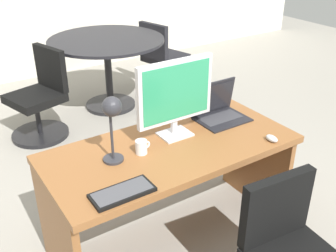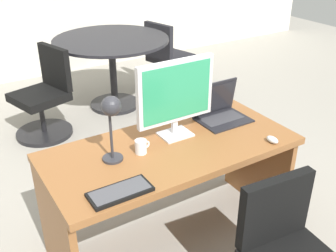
{
  "view_description": "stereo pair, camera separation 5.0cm",
  "coord_description": "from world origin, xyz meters",
  "px_view_note": "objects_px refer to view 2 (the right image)",
  "views": [
    {
      "loc": [
        -1.19,
        -1.78,
        1.98
      ],
      "look_at": [
        0.0,
        0.04,
        0.85
      ],
      "focal_mm": 43.17,
      "sensor_mm": 36.0,
      "label": 1
    },
    {
      "loc": [
        -1.14,
        -1.81,
        1.98
      ],
      "look_at": [
        0.0,
        0.04,
        0.85
      ],
      "focal_mm": 43.17,
      "sensor_mm": 36.0,
      "label": 2
    }
  ],
  "objects_px": {
    "keyboard": "(120,192)",
    "coffee_mug": "(141,147)",
    "desk": "(168,169)",
    "mouse": "(272,140)",
    "monitor": "(176,94)",
    "meeting_chair_near": "(45,101)",
    "meeting_chair_far": "(167,61)",
    "desk_lamp": "(111,115)",
    "laptop": "(219,107)",
    "meeting_table": "(112,56)"
  },
  "relations": [
    {
      "from": "laptop",
      "to": "meeting_chair_near",
      "type": "distance_m",
      "value": 1.98
    },
    {
      "from": "meeting_chair_far",
      "to": "desk_lamp",
      "type": "bearing_deg",
      "value": -127.52
    },
    {
      "from": "keyboard",
      "to": "desk_lamp",
      "type": "bearing_deg",
      "value": 70.08
    },
    {
      "from": "keyboard",
      "to": "coffee_mug",
      "type": "relative_size",
      "value": 3.44
    },
    {
      "from": "desk_lamp",
      "to": "meeting_chair_near",
      "type": "relative_size",
      "value": 0.47
    },
    {
      "from": "desk_lamp",
      "to": "meeting_chair_far",
      "type": "relative_size",
      "value": 0.49
    },
    {
      "from": "monitor",
      "to": "desk_lamp",
      "type": "relative_size",
      "value": 1.3
    },
    {
      "from": "keyboard",
      "to": "meeting_table",
      "type": "bearing_deg",
      "value": 66.27
    },
    {
      "from": "keyboard",
      "to": "laptop",
      "type": "bearing_deg",
      "value": 24.15
    },
    {
      "from": "keyboard",
      "to": "meeting_chair_near",
      "type": "bearing_deg",
      "value": 84.16
    },
    {
      "from": "laptop",
      "to": "mouse",
      "type": "relative_size",
      "value": 3.92
    },
    {
      "from": "meeting_chair_near",
      "to": "meeting_chair_far",
      "type": "distance_m",
      "value": 1.78
    },
    {
      "from": "monitor",
      "to": "meeting_chair_near",
      "type": "xyz_separation_m",
      "value": [
        -0.35,
        1.84,
        -0.66
      ]
    },
    {
      "from": "desk",
      "to": "mouse",
      "type": "distance_m",
      "value": 0.69
    },
    {
      "from": "keyboard",
      "to": "meeting_chair_far",
      "type": "height_order",
      "value": "meeting_chair_far"
    },
    {
      "from": "keyboard",
      "to": "coffee_mug",
      "type": "height_order",
      "value": "coffee_mug"
    },
    {
      "from": "keyboard",
      "to": "meeting_chair_near",
      "type": "relative_size",
      "value": 0.37
    },
    {
      "from": "desk",
      "to": "meeting_chair_far",
      "type": "xyz_separation_m",
      "value": [
        1.47,
        2.37,
        -0.2
      ]
    },
    {
      "from": "meeting_chair_near",
      "to": "desk",
      "type": "bearing_deg",
      "value": -82.5
    },
    {
      "from": "keyboard",
      "to": "meeting_table",
      "type": "height_order",
      "value": "meeting_table"
    },
    {
      "from": "desk",
      "to": "laptop",
      "type": "bearing_deg",
      "value": 13.66
    },
    {
      "from": "monitor",
      "to": "desk_lamp",
      "type": "xyz_separation_m",
      "value": [
        -0.47,
        -0.08,
        0.01
      ]
    },
    {
      "from": "laptop",
      "to": "coffee_mug",
      "type": "relative_size",
      "value": 3.63
    },
    {
      "from": "meeting_table",
      "to": "laptop",
      "type": "bearing_deg",
      "value": -93.3
    },
    {
      "from": "desk_lamp",
      "to": "meeting_chair_far",
      "type": "height_order",
      "value": "desk_lamp"
    },
    {
      "from": "desk",
      "to": "coffee_mug",
      "type": "bearing_deg",
      "value": -174.36
    },
    {
      "from": "laptop",
      "to": "keyboard",
      "type": "distance_m",
      "value": 1.06
    },
    {
      "from": "laptop",
      "to": "mouse",
      "type": "height_order",
      "value": "laptop"
    },
    {
      "from": "keyboard",
      "to": "meeting_chair_far",
      "type": "xyz_separation_m",
      "value": [
        1.95,
        2.69,
        -0.41
      ]
    },
    {
      "from": "meeting_chair_near",
      "to": "meeting_chair_far",
      "type": "relative_size",
      "value": 1.05
    },
    {
      "from": "keyboard",
      "to": "meeting_chair_far",
      "type": "distance_m",
      "value": 3.34
    },
    {
      "from": "mouse",
      "to": "desk_lamp",
      "type": "height_order",
      "value": "desk_lamp"
    },
    {
      "from": "desk",
      "to": "mouse",
      "type": "bearing_deg",
      "value": -31.38
    },
    {
      "from": "mouse",
      "to": "desk_lamp",
      "type": "distance_m",
      "value": 1.02
    },
    {
      "from": "laptop",
      "to": "meeting_chair_far",
      "type": "bearing_deg",
      "value": 66.52
    },
    {
      "from": "mouse",
      "to": "desk_lamp",
      "type": "xyz_separation_m",
      "value": [
        -0.93,
        0.32,
        0.28
      ]
    },
    {
      "from": "mouse",
      "to": "desk",
      "type": "bearing_deg",
      "value": 148.62
    },
    {
      "from": "coffee_mug",
      "to": "meeting_chair_near",
      "type": "relative_size",
      "value": 0.11
    },
    {
      "from": "desk",
      "to": "laptop",
      "type": "xyz_separation_m",
      "value": [
        0.49,
        0.12,
        0.28
      ]
    },
    {
      "from": "laptop",
      "to": "desk_lamp",
      "type": "xyz_separation_m",
      "value": [
        -0.86,
        -0.14,
        0.22
      ]
    },
    {
      "from": "meeting_chair_near",
      "to": "meeting_chair_far",
      "type": "height_order",
      "value": "meeting_chair_near"
    },
    {
      "from": "mouse",
      "to": "meeting_chair_far",
      "type": "height_order",
      "value": "meeting_chair_far"
    },
    {
      "from": "coffee_mug",
      "to": "monitor",
      "type": "bearing_deg",
      "value": 14.89
    },
    {
      "from": "meeting_table",
      "to": "meeting_chair_far",
      "type": "xyz_separation_m",
      "value": [
        0.86,
        0.22,
        -0.28
      ]
    },
    {
      "from": "coffee_mug",
      "to": "meeting_chair_far",
      "type": "distance_m",
      "value": 2.95
    },
    {
      "from": "keyboard",
      "to": "meeting_table",
      "type": "distance_m",
      "value": 2.7
    },
    {
      "from": "keyboard",
      "to": "meeting_chair_near",
      "type": "height_order",
      "value": "meeting_chair_near"
    },
    {
      "from": "desk",
      "to": "mouse",
      "type": "xyz_separation_m",
      "value": [
        0.56,
        -0.34,
        0.22
      ]
    },
    {
      "from": "monitor",
      "to": "keyboard",
      "type": "relative_size",
      "value": 1.62
    },
    {
      "from": "monitor",
      "to": "desk_lamp",
      "type": "distance_m",
      "value": 0.47
    }
  ]
}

